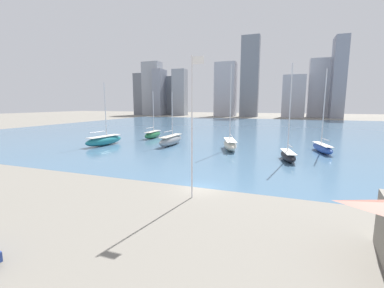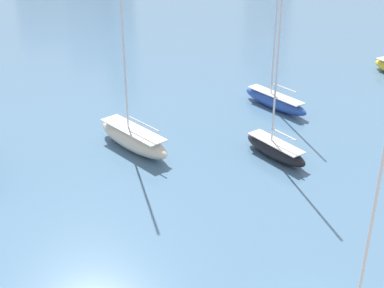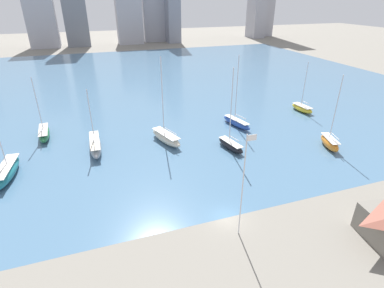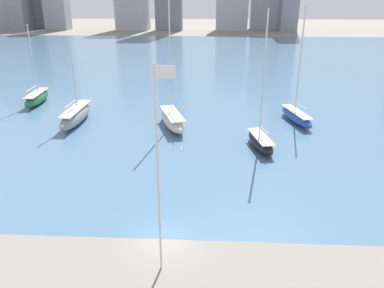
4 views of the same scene
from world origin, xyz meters
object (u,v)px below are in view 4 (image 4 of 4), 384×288
Objects in this scene: sailboat_green at (37,98)px; sailboat_blue at (296,116)px; sailboat_gray at (76,115)px; sailboat_black at (260,141)px; sailboat_cream at (172,119)px; flag_pole at (158,169)px.

sailboat_blue is at bearing -14.08° from sailboat_green.
sailboat_gray is at bearing -47.75° from sailboat_green.
sailboat_green is at bearing 136.39° from sailboat_gray.
sailboat_green is 0.80× the size of sailboat_black.
sailboat_cream is 1.35× the size of sailboat_green.
sailboat_green is 13.70m from sailboat_gray.
sailboat_blue is 1.00× the size of sailboat_black.
sailboat_black is (34.56, -17.39, -0.06)m from sailboat_green.
sailboat_cream is (-2.11, 28.05, -6.19)m from flag_pole.
sailboat_blue is 30.97m from sailboat_gray.
sailboat_green is 1.06× the size of sailboat_gray.
sailboat_gray is at bearing 170.40° from sailboat_blue.
sailboat_blue reaches higher than sailboat_green.
sailboat_cream is at bearing -27.85° from sailboat_green.
sailboat_gray is at bearing 118.46° from flag_pole.
flag_pole is at bearing -129.33° from sailboat_blue.
flag_pole is 1.16× the size of sailboat_gray.
sailboat_black is at bearing -135.37° from sailboat_blue.
sailboat_cream is at bearing 136.74° from sailboat_black.
sailboat_black is at bearing -49.78° from sailboat_cream.
flag_pole is 0.81× the size of sailboat_cream.
sailboat_cream reaches higher than sailboat_blue.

